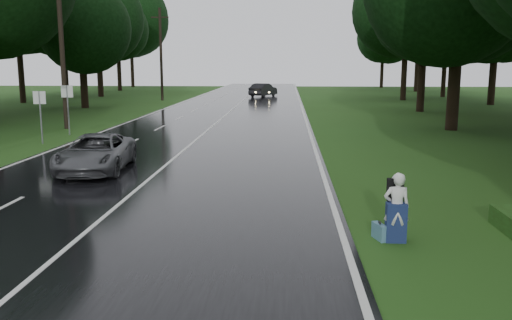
{
  "coord_description": "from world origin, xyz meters",
  "views": [
    {
      "loc": [
        4.54,
        -11.23,
        3.82
      ],
      "look_at": [
        3.67,
        3.75,
        1.1
      ],
      "focal_mm": 37.57,
      "sensor_mm": 36.0,
      "label": 1
    }
  ],
  "objects": [
    {
      "name": "ground",
      "position": [
        0.0,
        0.0,
        0.0
      ],
      "size": [
        160.0,
        160.0,
        0.0
      ],
      "primitive_type": "plane",
      "color": "#234A16",
      "rests_on": "ground"
    },
    {
      "name": "road",
      "position": [
        0.0,
        20.0,
        0.02
      ],
      "size": [
        12.0,
        140.0,
        0.04
      ],
      "primitive_type": "cube",
      "color": "black",
      "rests_on": "ground"
    },
    {
      "name": "lane_center",
      "position": [
        0.0,
        20.0,
        0.04
      ],
      "size": [
        0.12,
        140.0,
        0.01
      ],
      "primitive_type": "cube",
      "color": "silver",
      "rests_on": "road"
    },
    {
      "name": "grey_car",
      "position": [
        -2.24,
        7.16,
        0.68
      ],
      "size": [
        2.54,
        4.8,
        1.29
      ],
      "primitive_type": "imported",
      "rotation": [
        0.0,
        0.0,
        0.09
      ],
      "color": "#4E5054",
      "rests_on": "road"
    },
    {
      "name": "far_car",
      "position": [
        1.77,
        50.78,
        0.8
      ],
      "size": [
        3.23,
        4.86,
        1.51
      ],
      "primitive_type": "imported",
      "rotation": [
        0.0,
        0.0,
        2.75
      ],
      "color": "black",
      "rests_on": "road"
    },
    {
      "name": "hitchhiker",
      "position": [
        6.91,
        0.07,
        0.71
      ],
      "size": [
        0.56,
        0.5,
        1.53
      ],
      "color": "silver",
      "rests_on": "ground"
    },
    {
      "name": "suitcase",
      "position": [
        6.59,
        0.17,
        0.18
      ],
      "size": [
        0.29,
        0.52,
        0.36
      ],
      "primitive_type": "cube",
      "rotation": [
        0.0,
        0.0,
        0.3
      ],
      "color": "teal",
      "rests_on": "ground"
    },
    {
      "name": "utility_pole_mid",
      "position": [
        -8.5,
        19.62,
        0.0
      ],
      "size": [
        1.8,
        0.28,
        9.41
      ],
      "primitive_type": null,
      "color": "black",
      "rests_on": "ground"
    },
    {
      "name": "utility_pole_far",
      "position": [
        -8.5,
        44.27,
        0.0
      ],
      "size": [
        1.8,
        0.28,
        9.37
      ],
      "primitive_type": null,
      "color": "black",
      "rests_on": "ground"
    },
    {
      "name": "road_sign_a",
      "position": [
        -7.2,
        13.6,
        0.0
      ],
      "size": [
        0.6,
        0.1,
        2.52
      ],
      "primitive_type": null,
      "color": "white",
      "rests_on": "ground"
    },
    {
      "name": "road_sign_b",
      "position": [
        -7.2,
        16.85,
        0.0
      ],
      "size": [
        0.64,
        0.1,
        2.66
      ],
      "primitive_type": null,
      "color": "white",
      "rests_on": "ground"
    },
    {
      "name": "tree_left_e",
      "position": [
        -13.02,
        34.45,
        0.0
      ],
      "size": [
        7.38,
        7.38,
        11.54
      ],
      "primitive_type": null,
      "color": "black",
      "rests_on": "ground"
    },
    {
      "name": "tree_left_f",
      "position": [
        -17.15,
        50.3,
        0.0
      ],
      "size": [
        9.46,
        9.46,
        14.78
      ],
      "primitive_type": null,
      "color": "black",
      "rests_on": "ground"
    },
    {
      "name": "tree_right_d",
      "position": [
        14.08,
        20.3,
        0.0
      ],
      "size": [
        9.02,
        9.02,
        14.09
      ],
      "primitive_type": null,
      "color": "black",
      "rests_on": "ground"
    },
    {
      "name": "tree_right_e",
      "position": [
        15.2,
        32.46,
        0.0
      ],
      "size": [
        9.28,
        9.28,
        14.5
      ],
      "primitive_type": null,
      "color": "black",
      "rests_on": "ground"
    },
    {
      "name": "tree_right_f",
      "position": [
        16.71,
        46.19,
        0.0
      ],
      "size": [
        10.62,
        10.62,
        16.59
      ],
      "primitive_type": null,
      "color": "black",
      "rests_on": "ground"
    }
  ]
}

